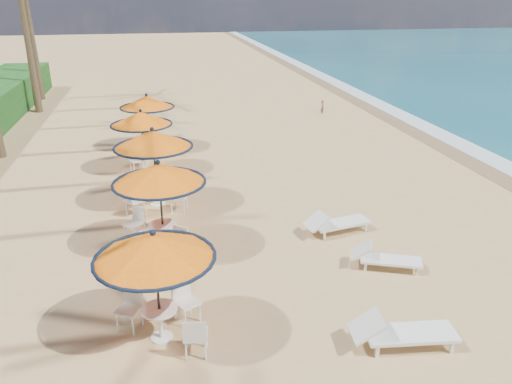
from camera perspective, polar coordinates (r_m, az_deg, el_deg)
The scene contains 12 objects.
ground at distance 11.79m, azimuth 13.61°, elevation -13.18°, with size 160.00×160.00×0.00m, color tan.
foam_strip at distance 24.11m, azimuth 24.16°, elevation 4.01°, with size 1.20×140.00×0.04m, color white.
wetsand_band at distance 23.61m, azimuth 22.36°, elevation 3.93°, with size 1.40×140.00×0.02m, color olive.
station_0 at distance 9.94m, azimuth -11.26°, elevation -7.65°, with size 2.40×2.40×2.50m.
station_1 at distance 13.42m, azimuth -11.18°, elevation 0.76°, with size 2.50×2.50×2.60m.
station_2 at distance 16.38m, azimuth -11.61°, elevation 4.83°, with size 2.56×2.56×2.67m.
station_3 at distance 19.91m, azimuth -13.01°, elevation 7.60°, with size 2.39×2.39×2.49m.
station_4 at distance 22.84m, azimuth -12.34°, elevation 9.52°, with size 2.41×2.41×2.51m.
lounger_near at distance 10.73m, azimuth 16.14°, elevation -15.08°, with size 2.20×0.92×0.77m.
lounger_mid at distance 13.33m, azimuth 14.38°, elevation -7.30°, with size 1.88×1.19×0.64m.
lounger_far at distance 14.88m, azimuth 9.04°, elevation -3.48°, with size 2.08×1.00×0.72m.
person at distance 29.55m, azimuth 7.61°, elevation 9.65°, with size 0.31×0.20×0.85m, color brown.
Camera 1 is at (-4.49, -8.61, 6.68)m, focal length 35.00 mm.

